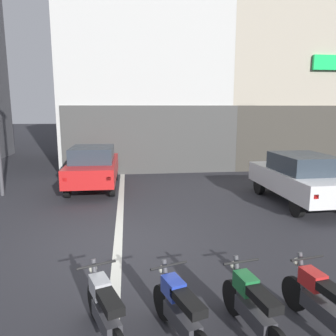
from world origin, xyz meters
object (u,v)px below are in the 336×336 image
at_px(motorcycle_silver_row_leftmost, 105,310).
at_px(motorcycle_blue_row_left_mid, 180,311).
at_px(car_red_crossing_near, 93,166).
at_px(motorcycle_green_row_centre, 252,307).
at_px(motorcycle_red_row_right_mid, 321,302).
at_px(car_white_parked_kerbside, 300,177).

xyz_separation_m(motorcycle_silver_row_leftmost, motorcycle_blue_row_left_mid, (0.98, -0.15, 0.00)).
xyz_separation_m(car_red_crossing_near, motorcycle_green_row_centre, (2.96, -8.88, -0.43)).
bearing_deg(car_red_crossing_near, motorcycle_silver_row_leftmost, -83.52).
bearing_deg(motorcycle_silver_row_leftmost, motorcycle_red_row_right_mid, -3.41).
bearing_deg(motorcycle_blue_row_left_mid, motorcycle_green_row_centre, -1.14).
distance_m(motorcycle_silver_row_leftmost, motorcycle_blue_row_left_mid, 1.00).
relative_size(car_white_parked_kerbside, motorcycle_green_row_centre, 2.50).
bearing_deg(motorcycle_red_row_right_mid, motorcycle_blue_row_left_mid, 179.17).
height_order(motorcycle_silver_row_leftmost, motorcycle_green_row_centre, same).
bearing_deg(motorcycle_blue_row_left_mid, motorcycle_red_row_right_mid, -0.83).
distance_m(motorcycle_blue_row_left_mid, motorcycle_red_row_right_mid, 1.97).
distance_m(motorcycle_silver_row_leftmost, motorcycle_green_row_centre, 1.98).
bearing_deg(motorcycle_silver_row_leftmost, car_red_crossing_near, 96.48).
bearing_deg(motorcycle_red_row_right_mid, car_white_parked_kerbside, 63.89).
xyz_separation_m(car_white_parked_kerbside, motorcycle_red_row_right_mid, (-2.92, -5.96, -0.43)).
bearing_deg(motorcycle_blue_row_left_mid, motorcycle_silver_row_leftmost, 171.49).
distance_m(car_red_crossing_near, motorcycle_green_row_centre, 9.37).
bearing_deg(motorcycle_green_row_centre, motorcycle_red_row_right_mid, -0.51).
bearing_deg(car_white_parked_kerbside, motorcycle_green_row_centre, -123.27).
distance_m(motorcycle_green_row_centre, motorcycle_red_row_right_mid, 0.98).
xyz_separation_m(car_red_crossing_near, motorcycle_blue_row_left_mid, (1.97, -8.86, -0.43)).
distance_m(car_white_parked_kerbside, motorcycle_blue_row_left_mid, 7.70).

